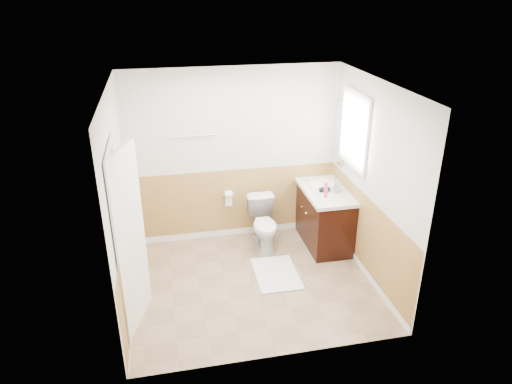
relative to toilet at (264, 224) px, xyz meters
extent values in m
plane|color=#8C7051|center=(-0.34, -0.86, -0.35)|extent=(3.00, 3.00, 0.00)
plane|color=white|center=(-0.34, -0.86, 2.15)|extent=(3.00, 3.00, 0.00)
plane|color=silver|center=(-0.34, 0.44, 0.90)|extent=(3.00, 0.00, 3.00)
plane|color=silver|center=(-0.34, -2.16, 0.90)|extent=(3.00, 0.00, 3.00)
plane|color=silver|center=(-1.84, -0.86, 0.90)|extent=(0.00, 3.00, 3.00)
plane|color=silver|center=(1.16, -0.86, 0.90)|extent=(0.00, 3.00, 3.00)
plane|color=#A47C41|center=(-0.34, 0.43, 0.15)|extent=(3.00, 0.00, 3.00)
plane|color=#A47C41|center=(-0.34, -2.15, 0.15)|extent=(3.00, 0.00, 3.00)
plane|color=#A47C41|center=(-1.83, -0.86, 0.15)|extent=(0.00, 2.60, 2.60)
plane|color=#A47C41|center=(1.14, -0.86, 0.15)|extent=(0.00, 2.60, 2.60)
imported|color=white|center=(0.00, 0.00, 0.00)|extent=(0.41, 0.70, 0.71)
cube|color=white|center=(0.00, -0.73, -0.34)|extent=(0.56, 0.81, 0.02)
cube|color=black|center=(0.87, -0.05, 0.05)|extent=(0.55, 1.10, 0.80)
sphere|color=white|center=(0.57, -0.15, 0.20)|extent=(0.03, 0.03, 0.03)
sphere|color=#B5B4BB|center=(0.57, 0.05, 0.20)|extent=(0.03, 0.03, 0.03)
cube|color=beige|center=(0.86, -0.05, 0.47)|extent=(0.60, 1.15, 0.05)
cylinder|color=white|center=(0.87, 0.10, 0.51)|extent=(0.36, 0.36, 0.02)
cylinder|color=#B6B6BD|center=(1.05, 0.10, 0.57)|extent=(0.02, 0.02, 0.14)
cylinder|color=#F13E73|center=(0.77, -0.32, 0.61)|extent=(0.05, 0.05, 0.22)
imported|color=#8C969E|center=(0.99, -0.18, 0.60)|extent=(0.12, 0.12, 0.21)
cylinder|color=black|center=(0.82, -0.14, 0.53)|extent=(0.14, 0.07, 0.07)
cylinder|color=black|center=(0.79, -0.10, 0.50)|extent=(0.03, 0.03, 0.07)
cube|color=silver|center=(1.13, 0.24, 1.20)|extent=(0.02, 0.35, 0.90)
cube|color=white|center=(1.13, -0.27, 1.40)|extent=(0.04, 0.80, 1.00)
cube|color=white|center=(1.14, -0.27, 1.40)|extent=(0.01, 0.70, 0.90)
cube|color=white|center=(-1.74, -1.31, 0.67)|extent=(0.29, 0.78, 2.04)
cube|color=white|center=(-1.82, -1.31, 0.68)|extent=(0.02, 0.92, 2.10)
sphere|color=silver|center=(-1.68, -0.98, 0.60)|extent=(0.06, 0.06, 0.06)
cylinder|color=silver|center=(-0.89, 0.39, 1.25)|extent=(0.62, 0.02, 0.02)
cylinder|color=silver|center=(-0.44, 0.37, 0.35)|extent=(0.14, 0.02, 0.02)
cylinder|color=white|center=(-0.44, 0.37, 0.35)|extent=(0.10, 0.11, 0.11)
cube|color=white|center=(-0.44, 0.37, 0.24)|extent=(0.10, 0.01, 0.16)
camera|label=1|loc=(-1.31, -5.72, 3.16)|focal=32.92mm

